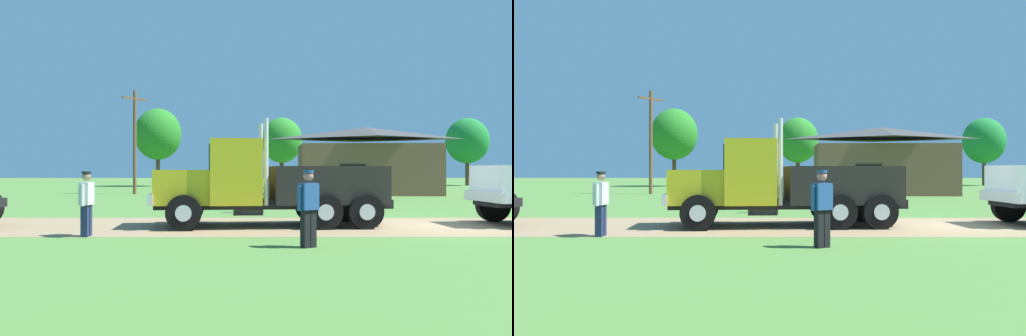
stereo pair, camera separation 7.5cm
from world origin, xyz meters
TOP-DOWN VIEW (x-y plane):
  - ground_plane at (0.00, 0.00)m, footprint 200.00×200.00m
  - dirt_track at (0.00, 0.00)m, footprint 120.00×5.32m
  - truck_foreground_white at (-5.06, 0.04)m, footprint 7.63×3.04m
  - visitor_standing_near at (-4.31, -4.38)m, footprint 0.53×0.43m
  - visitor_walking_mid at (-10.07, -2.48)m, footprint 0.28×0.68m
  - visitor_far_side at (-5.68, 4.93)m, footprint 0.64×0.30m
  - shed_building at (2.66, 20.69)m, footprint 10.40×5.91m
  - utility_pole_near at (-14.63, 21.21)m, footprint 1.46×1.83m
  - tree_left at (-16.45, 39.05)m, footprint 5.20×5.20m
  - tree_mid at (-2.85, 35.02)m, footprint 4.24×4.24m
  - tree_right at (19.37, 42.12)m, footprint 4.85×4.85m

SIDE VIEW (x-z plane):
  - ground_plane at x=0.00m, z-range 0.00..0.00m
  - dirt_track at x=0.00m, z-range 0.00..0.01m
  - visitor_far_side at x=-5.68m, z-range 0.08..1.81m
  - visitor_walking_mid at x=-10.07m, z-range 0.09..1.84m
  - visitor_standing_near at x=-4.31m, z-range 0.08..1.86m
  - truck_foreground_white at x=-5.06m, z-range -0.40..2.95m
  - shed_building at x=2.66m, z-range -0.09..4.88m
  - utility_pole_near at x=-14.63m, z-range 0.25..8.01m
  - tree_mid at x=-2.85m, z-range 1.26..8.48m
  - tree_right at x=19.37m, z-range 1.28..9.22m
  - tree_left at x=-16.45m, z-range 1.46..10.13m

